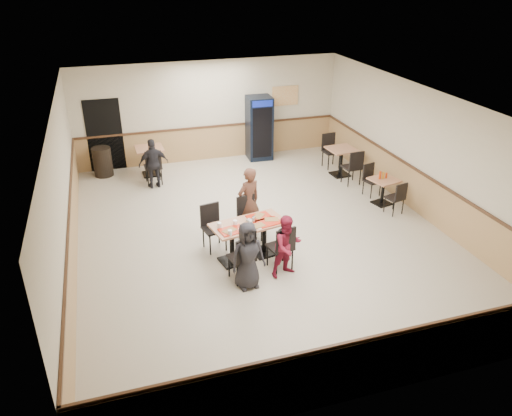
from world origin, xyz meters
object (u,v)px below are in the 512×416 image
object	(u,v)px
diner_woman_right	(287,246)
back_table	(150,157)
diner_man_opposite	(249,202)
side_table_far	(341,157)
trash_bin	(103,162)
diner_woman_left	(248,256)
pepsi_cooler	(259,128)
side_table_near	(383,187)
lone_diner	(154,164)
main_table	(248,235)

from	to	relation	value
diner_woman_right	back_table	bearing A→B (deg)	92.86
diner_man_opposite	back_table	xyz separation A→B (m)	(-1.69, 4.17, -0.25)
side_table_far	trash_bin	distance (m)	6.80
diner_woman_left	trash_bin	xyz separation A→B (m)	(-2.39, 6.48, -0.25)
pepsi_cooler	trash_bin	bearing A→B (deg)	-176.42
diner_woman_right	side_table_near	distance (m)	4.11
lone_diner	pepsi_cooler	size ratio (longest dim) A/B	0.71
diner_woman_right	lone_diner	world-z (taller)	lone_diner
main_table	diner_woman_right	size ratio (longest dim) A/B	1.26
diner_man_opposite	lone_diner	world-z (taller)	diner_man_opposite
side_table_near	back_table	distance (m)	6.51
diner_woman_left	side_table_far	xyz separation A→B (m)	(4.10, 4.47, -0.13)
back_table	lone_diner	bearing A→B (deg)	-90.00
diner_man_opposite	diner_woman_left	bearing A→B (deg)	51.94
main_table	lone_diner	distance (m)	4.44
trash_bin	side_table_far	bearing A→B (deg)	-17.16
side_table_far	pepsi_cooler	bearing A→B (deg)	131.23
diner_man_opposite	pepsi_cooler	bearing A→B (deg)	-131.29
trash_bin	lone_diner	bearing A→B (deg)	-44.35
diner_man_opposite	back_table	bearing A→B (deg)	-88.76
main_table	trash_bin	distance (m)	6.12
diner_man_opposite	back_table	distance (m)	4.50
side_table_near	diner_man_opposite	bearing A→B (deg)	-172.74
lone_diner	back_table	bearing A→B (deg)	-96.16
trash_bin	pepsi_cooler	bearing A→B (deg)	0.52
main_table	trash_bin	size ratio (longest dim) A/B	1.92
diner_woman_right	trash_bin	xyz separation A→B (m)	(-3.23, 6.32, -0.22)
main_table	pepsi_cooler	bearing A→B (deg)	59.44
diner_woman_left	diner_woman_right	bearing A→B (deg)	4.84
lone_diner	side_table_far	distance (m)	5.24
main_table	pepsi_cooler	size ratio (longest dim) A/B	0.83
lone_diner	side_table_far	size ratio (longest dim) A/B	1.69
diner_woman_right	diner_man_opposite	xyz separation A→B (m)	(-0.23, 1.80, 0.16)
diner_woman_left	pepsi_cooler	distance (m)	6.92
side_table_far	back_table	distance (m)	5.44
diner_man_opposite	trash_bin	world-z (taller)	diner_man_opposite
diner_woman_left	diner_man_opposite	xyz separation A→B (m)	(0.61, 1.96, 0.12)
lone_diner	diner_woman_left	bearing A→B (deg)	95.65
diner_woman_left	diner_woman_right	size ratio (longest dim) A/B	1.05
diner_woman_left	lone_diner	size ratio (longest dim) A/B	0.98
side_table_far	diner_man_opposite	bearing A→B (deg)	-144.27
lone_diner	back_table	xyz separation A→B (m)	(-0.00, 0.93, -0.14)
diner_woman_right	diner_man_opposite	world-z (taller)	diner_man_opposite
diner_woman_right	side_table_far	distance (m)	5.41
diner_woman_left	diner_man_opposite	bearing A→B (deg)	66.94
pepsi_cooler	diner_woman_left	bearing A→B (deg)	-106.41
diner_woman_left	side_table_near	world-z (taller)	diner_woman_left
side_table_near	back_table	bearing A→B (deg)	145.32
main_table	diner_woman_left	xyz separation A→B (m)	(-0.30, -0.98, 0.14)
diner_woman_left	diner_man_opposite	size ratio (longest dim) A/B	0.85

